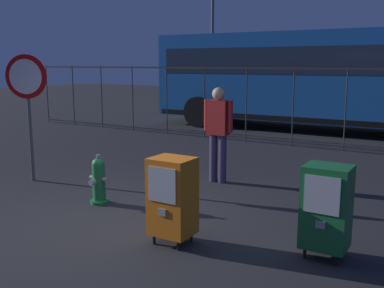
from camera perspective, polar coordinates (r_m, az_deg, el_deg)
The scene contains 11 objects.
ground_plane at distance 6.09m, azimuth -8.45°, elevation -9.83°, with size 60.00×60.00×0.00m, color #262628.
fire_hydrant at distance 6.86m, azimuth -11.77°, elevation -4.57°, with size 0.33×0.31×0.75m.
newspaper_box_primary at distance 5.20m, azimuth -2.51°, elevation -6.65°, with size 0.48×0.42×1.02m.
newspaper_box_secondary at distance 5.03m, azimuth 16.70°, elevation -7.66°, with size 0.48×0.42×1.02m.
stop_sign at distance 8.33m, azimuth -20.20°, elevation 6.32°, with size 0.71×0.31×2.23m.
pedestrian at distance 7.82m, azimuth 3.35°, elevation 1.90°, with size 0.55×0.22×1.67m.
traffic_cone at distance 7.66m, azimuth 14.94°, elevation -3.86°, with size 0.36×0.36×0.53m.
fence_barrier at distance 11.60m, azimuth 12.72°, elevation 4.74°, with size 18.03×0.04×2.00m.
bus_near at distance 14.45m, azimuth 16.31°, elevation 8.36°, with size 10.53×2.88×3.00m.
bus_far at distance 19.52m, azimuth 17.05°, elevation 8.70°, with size 10.62×3.21×3.00m.
street_light_far_left at distance 20.91m, azimuth 2.64°, elevation 15.75°, with size 0.32×0.32×7.06m.
Camera 1 is at (3.70, -4.37, 2.08)m, focal length 41.98 mm.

